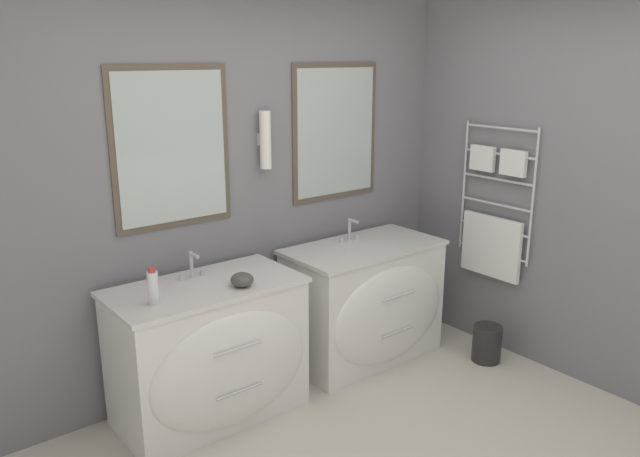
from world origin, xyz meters
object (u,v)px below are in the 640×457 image
vanity_right (366,302)px  waste_bin (487,343)px  vanity_left (211,352)px  amenity_bowl (242,280)px  toiletry_bottle (153,287)px

vanity_right → waste_bin: (0.65, -0.58, -0.29)m
vanity_left → amenity_bowl: amenity_bowl is taller
toiletry_bottle → vanity_left: bearing=9.5°
vanity_right → toiletry_bottle: (-1.61, -0.06, 0.52)m
toiletry_bottle → waste_bin: size_ratio=0.78×
vanity_left → amenity_bowl: (0.16, -0.12, 0.46)m
vanity_left → toiletry_bottle: 0.63m
vanity_left → waste_bin: bearing=-17.1°
vanity_left → waste_bin: vanity_left is taller
vanity_right → amenity_bowl: amenity_bowl is taller
vanity_right → waste_bin: bearing=-42.1°
waste_bin → vanity_left: bearing=162.9°
toiletry_bottle → vanity_right: bearing=2.1°
vanity_right → amenity_bowl: bearing=-173.7°
amenity_bowl → waste_bin: amenity_bowl is taller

